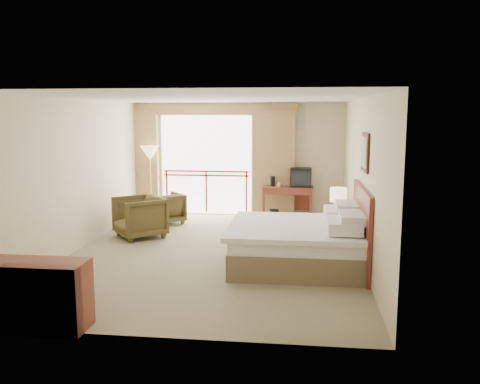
# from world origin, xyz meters

# --- Properties ---
(floor) EXTENTS (7.00, 7.00, 0.00)m
(floor) POSITION_xyz_m (0.00, 0.00, 0.00)
(floor) COLOR #827A59
(floor) RESTS_ON ground
(ceiling) EXTENTS (7.00, 7.00, 0.00)m
(ceiling) POSITION_xyz_m (0.00, 0.00, 2.70)
(ceiling) COLOR white
(ceiling) RESTS_ON wall_back
(wall_back) EXTENTS (5.00, 0.00, 5.00)m
(wall_back) POSITION_xyz_m (0.00, 3.50, 1.35)
(wall_back) COLOR beige
(wall_back) RESTS_ON ground
(wall_front) EXTENTS (5.00, 0.00, 5.00)m
(wall_front) POSITION_xyz_m (0.00, -3.50, 1.35)
(wall_front) COLOR beige
(wall_front) RESTS_ON ground
(wall_left) EXTENTS (0.00, 7.00, 7.00)m
(wall_left) POSITION_xyz_m (-2.50, 0.00, 1.35)
(wall_left) COLOR beige
(wall_left) RESTS_ON ground
(wall_right) EXTENTS (0.00, 7.00, 7.00)m
(wall_right) POSITION_xyz_m (2.50, 0.00, 1.35)
(wall_right) COLOR beige
(wall_right) RESTS_ON ground
(balcony_door) EXTENTS (2.40, 0.00, 2.40)m
(balcony_door) POSITION_xyz_m (-0.80, 3.48, 1.20)
(balcony_door) COLOR white
(balcony_door) RESTS_ON wall_back
(balcony_railing) EXTENTS (2.09, 0.03, 1.02)m
(balcony_railing) POSITION_xyz_m (-0.80, 3.46, 0.81)
(balcony_railing) COLOR red
(balcony_railing) RESTS_ON wall_back
(curtain_left) EXTENTS (1.00, 0.26, 2.50)m
(curtain_left) POSITION_xyz_m (-2.45, 3.35, 1.25)
(curtain_left) COLOR olive
(curtain_left) RESTS_ON wall_back
(curtain_right) EXTENTS (1.00, 0.26, 2.50)m
(curtain_right) POSITION_xyz_m (0.85, 3.35, 1.25)
(curtain_right) COLOR olive
(curtain_right) RESTS_ON wall_back
(valance) EXTENTS (4.40, 0.22, 0.28)m
(valance) POSITION_xyz_m (-0.80, 3.38, 2.55)
(valance) COLOR olive
(valance) RESTS_ON wall_back
(hvac_vent) EXTENTS (0.50, 0.04, 0.50)m
(hvac_vent) POSITION_xyz_m (1.30, 3.47, 2.35)
(hvac_vent) COLOR silver
(hvac_vent) RESTS_ON wall_back
(bed) EXTENTS (2.13, 2.06, 0.97)m
(bed) POSITION_xyz_m (1.50, -0.60, 0.38)
(bed) COLOR brown
(bed) RESTS_ON floor
(headboard) EXTENTS (0.06, 2.10, 1.30)m
(headboard) POSITION_xyz_m (2.46, -0.60, 0.65)
(headboard) COLOR maroon
(headboard) RESTS_ON wall_right
(framed_art) EXTENTS (0.04, 0.72, 0.60)m
(framed_art) POSITION_xyz_m (2.47, -0.60, 1.85)
(framed_art) COLOR black
(framed_art) RESTS_ON wall_right
(nightstand) EXTENTS (0.42, 0.49, 0.56)m
(nightstand) POSITION_xyz_m (2.18, 0.56, 0.28)
(nightstand) COLOR maroon
(nightstand) RESTS_ON floor
(table_lamp) EXTENTS (0.30, 0.30, 0.53)m
(table_lamp) POSITION_xyz_m (2.18, 0.61, 0.97)
(table_lamp) COLOR tan
(table_lamp) RESTS_ON nightstand
(phone) EXTENTS (0.19, 0.16, 0.07)m
(phone) POSITION_xyz_m (2.13, 0.41, 0.60)
(phone) COLOR black
(phone) RESTS_ON nightstand
(desk) EXTENTS (1.17, 0.57, 0.77)m
(desk) POSITION_xyz_m (1.19, 3.16, 0.60)
(desk) COLOR maroon
(desk) RESTS_ON floor
(tv) EXTENTS (0.48, 0.39, 0.44)m
(tv) POSITION_xyz_m (1.49, 3.10, 0.98)
(tv) COLOR black
(tv) RESTS_ON desk
(coffee_maker) EXTENTS (0.12, 0.12, 0.23)m
(coffee_maker) POSITION_xyz_m (0.84, 3.11, 0.88)
(coffee_maker) COLOR black
(coffee_maker) RESTS_ON desk
(cup) EXTENTS (0.08, 0.08, 0.10)m
(cup) POSITION_xyz_m (0.99, 3.06, 0.81)
(cup) COLOR white
(cup) RESTS_ON desk
(wastebasket) EXTENTS (0.26, 0.26, 0.27)m
(wastebasket) POSITION_xyz_m (0.90, 2.74, 0.14)
(wastebasket) COLOR black
(wastebasket) RESTS_ON floor
(armchair_far) EXTENTS (1.04, 1.05, 0.68)m
(armchair_far) POSITION_xyz_m (-1.52, 2.25, 0.00)
(armchair_far) COLOR #403417
(armchair_far) RESTS_ON floor
(armchair_near) EXTENTS (1.25, 1.24, 0.82)m
(armchair_near) POSITION_xyz_m (-1.68, 0.93, 0.00)
(armchair_near) COLOR #403417
(armchair_near) RESTS_ON floor
(side_table) EXTENTS (0.51, 0.51, 0.55)m
(side_table) POSITION_xyz_m (-1.98, 1.38, 0.38)
(side_table) COLOR black
(side_table) RESTS_ON floor
(book) EXTENTS (0.22, 0.24, 0.02)m
(book) POSITION_xyz_m (-1.98, 1.38, 0.56)
(book) COLOR white
(book) RESTS_ON side_table
(floor_lamp) EXTENTS (0.43, 0.43, 1.68)m
(floor_lamp) POSITION_xyz_m (-2.08, 3.07, 1.45)
(floor_lamp) COLOR tan
(floor_lamp) RESTS_ON floor
(dresser) EXTENTS (1.19, 0.50, 0.79)m
(dresser) POSITION_xyz_m (-1.49, -3.42, 0.40)
(dresser) COLOR maroon
(dresser) RESTS_ON floor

